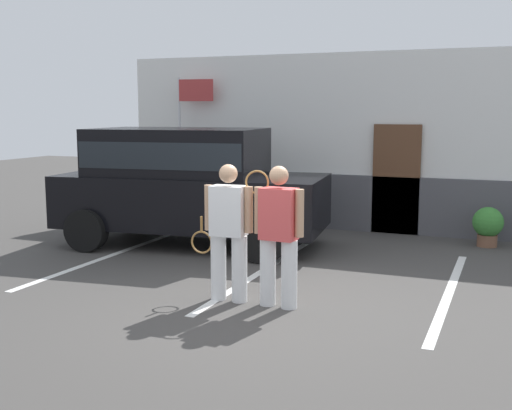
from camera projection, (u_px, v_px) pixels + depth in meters
ground_plane at (258, 306)px, 7.78m from camera, size 40.00×40.00×0.00m
parking_stripe_0 at (107, 257)px, 10.37m from camera, size 0.12×4.40×0.01m
parking_stripe_1 at (260, 272)px, 9.37m from camera, size 0.12×4.40×0.01m
parking_stripe_2 at (449, 292)px, 8.36m from camera, size 0.12×4.40×0.01m
house_frontage at (363, 147)px, 12.56m from camera, size 10.11×0.40×3.48m
parked_suv at (186, 181)px, 11.15m from camera, size 4.79×2.59×2.05m
tennis_player_man at (228, 231)px, 7.88m from camera, size 0.90×0.28×1.71m
tennis_player_woman at (278, 234)px, 7.62m from camera, size 0.77×0.29×1.71m
potted_plant_by_porch at (488, 225)px, 11.12m from camera, size 0.53×0.53×0.70m
flag_pole at (187, 122)px, 13.48m from camera, size 0.80×0.12×3.05m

